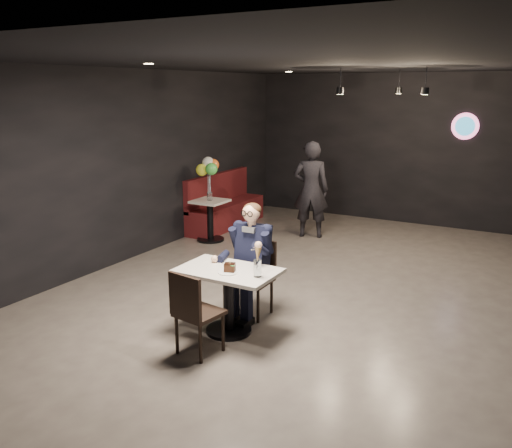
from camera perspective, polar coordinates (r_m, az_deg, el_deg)
The scene contains 17 objects.
floor at distance 7.45m, azimuth 8.29°, elevation -7.31°, with size 9.00×9.00×0.00m, color gray.
wall_sign at distance 11.11m, azimuth 21.16°, elevation 9.58°, with size 0.50×0.06×0.50m, color pink, non-canonical shape.
pendant_lights at distance 8.84m, azimuth 13.85°, elevation 14.89°, with size 1.40×1.20×0.36m, color black.
main_table at distance 6.16m, azimuth -2.92°, elevation -8.09°, with size 1.10×0.70×0.75m, color white.
chair_far at distance 6.57m, azimuth -0.36°, elevation -5.83°, with size 0.42×0.46×0.92m, color black.
chair_near at distance 5.70m, azimuth -5.97°, elevation -9.13°, with size 0.42×0.46×0.92m, color black.
seated_man at distance 6.48m, azimuth -0.36°, elevation -3.67°, with size 0.60×0.80×1.44m, color black.
dessert_plate at distance 5.91m, azimuth -2.98°, elevation -5.12°, with size 0.22×0.22×0.01m, color white.
cake_slice at distance 5.92m, azimuth -2.77°, elevation -4.61°, with size 0.12×0.09×0.08m, color black.
mint_leaf at distance 5.86m, azimuth -2.53°, elevation -4.39°, with size 0.06×0.04×0.01m, color #2C8837.
sundae_glass at distance 5.77m, azimuth 0.16°, elevation -4.68°, with size 0.08×0.08×0.19m, color silver.
wafer_cone at distance 5.69m, azimuth 0.19°, elevation -3.24°, with size 0.07×0.07×0.14m, color tan.
booth_bench at distance 10.76m, azimuth -3.20°, elevation 2.47°, with size 0.53×2.12×1.06m, color #4D1012.
side_table at distance 9.83m, azimuth -4.84°, elevation 0.26°, with size 0.57×0.57×0.71m, color white.
balloon_vase at distance 9.73m, azimuth -4.90°, elevation 2.93°, with size 0.10×0.10×0.14m, color silver.
balloon_bunch at distance 9.66m, azimuth -4.95°, elevation 5.27°, with size 0.39×0.39×0.64m, color yellow.
passerby at distance 10.00m, azimuth 5.81°, elevation 3.63°, with size 0.65×0.43×1.78m, color black.
Camera 1 is at (2.43, -6.50, 2.70)m, focal length 38.00 mm.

